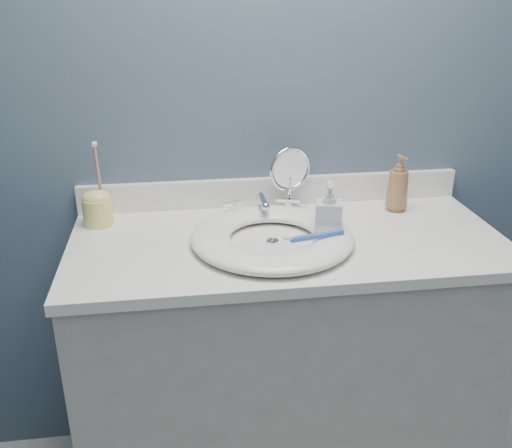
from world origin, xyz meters
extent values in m
cube|color=#495F6E|center=(0.00, 1.25, 1.20)|extent=(2.20, 0.02, 2.40)
cube|color=#B8B4A9|center=(0.00, 0.97, 0.42)|extent=(1.20, 0.55, 0.85)
cube|color=white|center=(0.00, 0.97, 0.86)|extent=(1.22, 0.57, 0.03)
cube|color=white|center=(0.00, 1.24, 0.93)|extent=(1.22, 0.02, 0.09)
cylinder|color=silver|center=(-0.05, 0.94, 0.88)|extent=(0.04, 0.04, 0.01)
cube|color=silver|center=(-0.05, 1.16, 0.89)|extent=(0.22, 0.05, 0.01)
cylinder|color=silver|center=(-0.05, 1.16, 0.92)|extent=(0.03, 0.03, 0.06)
cylinder|color=silver|center=(-0.05, 1.11, 0.94)|extent=(0.02, 0.09, 0.02)
sphere|color=silver|center=(-0.05, 1.06, 0.94)|extent=(0.03, 0.03, 0.03)
cylinder|color=silver|center=(-0.14, 1.16, 0.90)|extent=(0.02, 0.02, 0.03)
cube|color=silver|center=(-0.14, 1.16, 0.92)|extent=(0.08, 0.03, 0.01)
cylinder|color=silver|center=(0.04, 1.16, 0.90)|extent=(0.02, 0.02, 0.03)
cube|color=silver|center=(0.04, 1.16, 0.92)|extent=(0.08, 0.03, 0.01)
cylinder|color=silver|center=(0.04, 1.17, 0.88)|extent=(0.08, 0.08, 0.01)
cylinder|color=silver|center=(0.04, 1.17, 0.94)|extent=(0.01, 0.01, 0.10)
torus|color=silver|center=(0.04, 1.17, 1.02)|extent=(0.14, 0.06, 0.14)
cylinder|color=white|center=(0.04, 1.17, 1.02)|extent=(0.11, 0.04, 0.12)
imported|color=#946743|center=(0.38, 1.14, 0.97)|extent=(0.08, 0.08, 0.18)
imported|color=silver|center=(0.11, 0.96, 0.96)|extent=(0.09, 0.09, 0.16)
cylinder|color=#EADD75|center=(-0.54, 1.15, 0.92)|extent=(0.09, 0.09, 0.08)
ellipsoid|color=#EADD75|center=(-0.54, 1.15, 0.96)|extent=(0.09, 0.07, 0.05)
cylinder|color=#C67074|center=(-0.52, 1.15, 1.04)|extent=(0.02, 0.03, 0.16)
cube|color=white|center=(-0.52, 1.14, 1.13)|extent=(0.01, 0.02, 0.01)
cube|color=#3356B7|center=(0.06, 0.88, 0.92)|extent=(0.15, 0.05, 0.01)
cube|color=white|center=(-0.02, 0.86, 0.93)|extent=(0.02, 0.02, 0.01)
camera|label=1|loc=(-0.30, -0.46, 1.55)|focal=40.00mm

